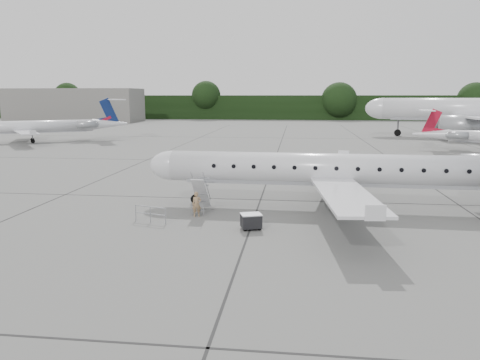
# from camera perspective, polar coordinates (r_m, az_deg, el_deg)

# --- Properties ---
(ground) EXTENTS (320.00, 320.00, 0.00)m
(ground) POSITION_cam_1_polar(r_m,az_deg,el_deg) (29.28, 10.74, -5.33)
(ground) COLOR slate
(ground) RESTS_ON ground
(treeline) EXTENTS (260.00, 4.00, 8.00)m
(treeline) POSITION_cam_1_polar(r_m,az_deg,el_deg) (158.22, 7.73, 8.75)
(treeline) COLOR black
(treeline) RESTS_ON ground
(terminal_building) EXTENTS (40.00, 14.00, 10.00)m
(terminal_building) POSITION_cam_1_polar(r_m,az_deg,el_deg) (153.98, -19.51, 8.60)
(terminal_building) COLOR slate
(terminal_building) RESTS_ON ground
(main_regional_jet) EXTENTS (30.72, 22.54, 7.72)m
(main_regional_jet) POSITION_cam_1_polar(r_m,az_deg,el_deg) (32.74, 11.92, 3.15)
(main_regional_jet) COLOR silver
(main_regional_jet) RESTS_ON ground
(airstair) EXTENTS (0.92, 2.35, 2.42)m
(airstair) POSITION_cam_1_polar(r_m,az_deg,el_deg) (31.70, -4.75, -1.74)
(airstair) COLOR silver
(airstair) RESTS_ON ground
(passenger) EXTENTS (0.68, 0.53, 1.63)m
(passenger) POSITION_cam_1_polar(r_m,az_deg,el_deg) (30.54, -5.30, -2.97)
(passenger) COLOR #987753
(passenger) RESTS_ON ground
(safety_railing) EXTENTS (2.13, 0.69, 1.00)m
(safety_railing) POSITION_cam_1_polar(r_m,az_deg,el_deg) (29.60, -10.87, -4.17)
(safety_railing) COLOR #93969B
(safety_railing) RESTS_ON ground
(baggage_cart) EXTENTS (1.38, 1.24, 0.99)m
(baggage_cart) POSITION_cam_1_polar(r_m,az_deg,el_deg) (27.61, 1.36, -5.03)
(baggage_cart) COLOR black
(baggage_cart) RESTS_ON ground
(bg_narrowbody) EXTENTS (45.41, 35.93, 14.77)m
(bg_narrowbody) POSITION_cam_1_polar(r_m,az_deg,el_deg) (98.36, 26.52, 8.93)
(bg_narrowbody) COLOR silver
(bg_narrowbody) RESTS_ON ground
(bg_regional_left) EXTENTS (34.39, 31.82, 7.34)m
(bg_regional_left) POSITION_cam_1_polar(r_m,az_deg,el_deg) (86.85, -24.79, 6.58)
(bg_regional_left) COLOR silver
(bg_regional_left) RESTS_ON ground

